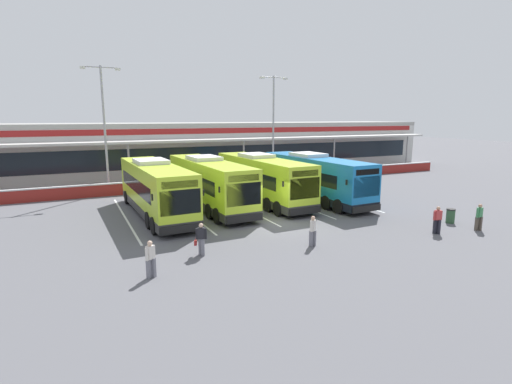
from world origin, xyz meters
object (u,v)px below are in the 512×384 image
(pedestrian_with_handbag, at_px, (201,238))
(pedestrian_approaching_bus, at_px, (437,219))
(pedestrian_in_dark_coat, at_px, (151,258))
(pedestrian_near_bin, at_px, (479,216))
(litter_bin, at_px, (451,216))
(pedestrian_child, at_px, (313,230))
(lamp_post_centre, at_px, (273,121))
(coach_bus_leftmost, at_px, (155,189))
(coach_bus_right_centre, at_px, (314,178))
(lamp_post_west, at_px, (104,122))
(coach_bus_left_centre, at_px, (209,184))
(coach_bus_centre, at_px, (262,180))

(pedestrian_with_handbag, xyz_separation_m, pedestrian_approaching_bus, (13.45, -2.42, 0.02))
(pedestrian_with_handbag, height_order, pedestrian_in_dark_coat, same)
(pedestrian_near_bin, distance_m, litter_bin, 1.94)
(pedestrian_child, bearing_deg, lamp_post_centre, 67.12)
(coach_bus_leftmost, height_order, coach_bus_right_centre, same)
(coach_bus_right_centre, distance_m, lamp_post_west, 18.80)
(pedestrian_with_handbag, relative_size, lamp_post_centre, 0.15)
(coach_bus_left_centre, xyz_separation_m, pedestrian_with_handbag, (-3.76, -9.74, -0.93))
(pedestrian_with_handbag, xyz_separation_m, pedestrian_child, (5.71, -1.17, 0.02))
(pedestrian_in_dark_coat, bearing_deg, coach_bus_centre, 46.60)
(pedestrian_with_handbag, distance_m, pedestrian_approaching_bus, 13.67)
(pedestrian_approaching_bus, distance_m, lamp_post_west, 27.45)
(pedestrian_in_dark_coat, bearing_deg, pedestrian_approaching_bus, -2.48)
(lamp_post_centre, bearing_deg, coach_bus_leftmost, -143.31)
(coach_bus_centre, bearing_deg, pedestrian_near_bin, -57.98)
(pedestrian_in_dark_coat, distance_m, pedestrian_approaching_bus, 16.21)
(lamp_post_centre, bearing_deg, pedestrian_near_bin, -86.50)
(coach_bus_left_centre, xyz_separation_m, pedestrian_near_bin, (12.50, -12.76, -0.91))
(lamp_post_west, bearing_deg, litter_bin, -47.45)
(coach_bus_centre, relative_size, lamp_post_west, 1.11)
(lamp_post_centre, bearing_deg, lamp_post_west, -176.11)
(lamp_post_centre, bearing_deg, pedestrian_approaching_bus, -93.44)
(coach_bus_centre, distance_m, pedestrian_in_dark_coat, 15.96)
(coach_bus_leftmost, relative_size, coach_bus_centre, 1.00)
(coach_bus_leftmost, distance_m, litter_bin, 19.53)
(coach_bus_right_centre, xyz_separation_m, litter_bin, (3.88, -9.74, -1.32))
(pedestrian_child, relative_size, pedestrian_near_bin, 1.00)
(coach_bus_left_centre, distance_m, pedestrian_in_dark_coat, 13.21)
(coach_bus_centre, distance_m, lamp_post_west, 14.93)
(pedestrian_child, distance_m, lamp_post_centre, 24.07)
(pedestrian_in_dark_coat, xyz_separation_m, lamp_post_west, (0.26, 20.98, 5.42))
(coach_bus_centre, xyz_separation_m, pedestrian_approaching_bus, (5.25, -12.28, -0.91))
(pedestrian_in_dark_coat, distance_m, pedestrian_near_bin, 19.05)
(lamp_post_centre, bearing_deg, pedestrian_with_handbag, -125.96)
(pedestrian_child, distance_m, lamp_post_west, 22.67)
(coach_bus_left_centre, distance_m, coach_bus_right_centre, 8.67)
(coach_bus_right_centre, bearing_deg, pedestrian_child, -124.15)
(pedestrian_child, distance_m, litter_bin, 10.53)
(litter_bin, bearing_deg, pedestrian_approaching_bus, -155.00)
(coach_bus_leftmost, height_order, lamp_post_centre, lamp_post_centre)
(coach_bus_right_centre, distance_m, lamp_post_centre, 12.89)
(coach_bus_centre, distance_m, pedestrian_near_bin, 15.22)
(coach_bus_leftmost, xyz_separation_m, lamp_post_centre, (15.14, 11.28, 4.50))
(coach_bus_left_centre, relative_size, pedestrian_in_dark_coat, 7.54)
(coach_bus_left_centre, height_order, pedestrian_with_handbag, coach_bus_left_centre)
(pedestrian_with_handbag, bearing_deg, pedestrian_in_dark_coat, -147.93)
(pedestrian_near_bin, distance_m, pedestrian_approaching_bus, 2.87)
(coach_bus_right_centre, bearing_deg, lamp_post_centre, 78.16)
(coach_bus_left_centre, xyz_separation_m, coach_bus_right_centre, (8.59, -1.12, 0.00))
(pedestrian_near_bin, bearing_deg, coach_bus_centre, 122.02)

